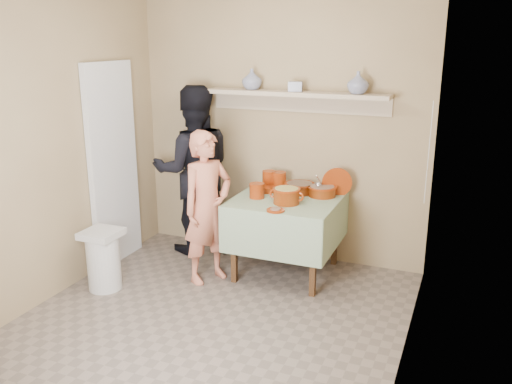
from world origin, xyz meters
The scene contains 22 objects.
ground centered at (0.00, 0.00, 0.00)m, with size 3.50×3.50×0.00m, color #706158.
tile_panel centered at (-1.46, 0.95, 1.00)m, with size 0.06×0.70×2.00m, color silver.
plate_stack_a centered at (-0.03, 1.53, 0.85)m, with size 0.13×0.13×0.18m, color maroon.
plate_stack_b centered at (0.07, 1.55, 0.85)m, with size 0.14×0.14×0.17m, color maroon.
bowl_stack centered at (-0.02, 1.18, 0.83)m, with size 0.14×0.14×0.14m, color maroon.
empty_bowl centered at (-0.02, 1.40, 0.79)m, with size 0.19×0.19×0.05m, color maroon.
propped_lid centered at (0.65, 1.57, 0.88)m, with size 0.29×0.29×0.02m, color maroon.
vase_right centered at (0.80, 1.61, 1.82)m, with size 0.19×0.19×0.20m, color navy.
vase_left centered at (-0.25, 1.63, 1.82)m, with size 0.19×0.19×0.20m, color navy.
ceramic_box centered at (0.20, 1.61, 1.77)m, with size 0.13×0.09×0.09m, color navy.
person_cook centered at (-0.38, 0.87, 0.71)m, with size 0.52×0.34×1.43m, color #CA7157.
person_helper centered at (-0.85, 1.49, 0.88)m, with size 0.85×0.67×1.76m, color black.
room_shell centered at (0.00, 0.00, 1.61)m, with size 3.04×3.54×2.62m.
serving_table centered at (0.25, 1.28, 0.64)m, with size 0.97×0.97×0.76m.
cazuela_meat_a centered at (0.30, 1.49, 0.82)m, with size 0.30×0.30×0.10m.
cazuela_meat_b centered at (0.54, 1.47, 0.82)m, with size 0.28×0.28×0.10m.
ladle centered at (0.50, 1.46, 0.87)m, with size 0.08×0.26×0.19m.
cazuela_rice centered at (0.30, 1.12, 0.85)m, with size 0.33×0.25×0.14m.
front_plate centered at (0.29, 0.86, 0.77)m, with size 0.16×0.16×0.03m.
wall_shelf centered at (0.20, 1.65, 1.67)m, with size 1.80×0.25×0.21m.
trash_bin centered at (-1.17, 0.33, 0.28)m, with size 0.32×0.32×0.56m.
electrical_cord centered at (1.47, 1.48, 1.25)m, with size 0.01×0.05×0.90m.
Camera 1 is at (1.83, -3.34, 2.23)m, focal length 38.00 mm.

